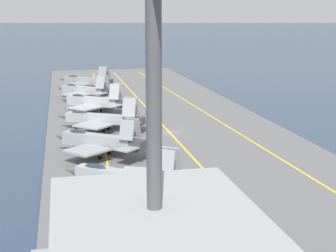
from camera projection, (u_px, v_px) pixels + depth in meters
ground_plane at (169, 134)px, 91.99m from camera, size 2000.00×2000.00×0.00m
carrier_deck at (169, 133)px, 91.94m from camera, size 209.41×42.98×0.40m
deck_stripe_foul_line at (232, 129)px, 94.27m from camera, size 188.38×6.40×0.01m
deck_stripe_centerline at (169, 132)px, 91.90m from camera, size 188.47×0.36×0.01m
deck_stripe_edge_line at (103, 135)px, 89.53m from camera, size 188.26×9.49×0.01m
parked_jet_nearest at (138, 245)px, 42.42m from camera, size 13.22×14.40×6.43m
parked_jet_second at (126, 179)px, 58.45m from camera, size 13.43×15.08×6.72m
parked_jet_third at (99, 141)px, 75.98m from camera, size 13.20×14.80×6.20m
parked_jet_fourth at (102, 118)px, 92.62m from camera, size 12.96×16.69×6.38m
parked_jet_fifth at (94, 102)px, 109.22m from camera, size 13.83×15.43×6.57m
parked_jet_sixth at (84, 90)px, 125.37m from camera, size 13.61×14.96×6.26m
parked_jet_seventh at (86, 80)px, 142.18m from camera, size 13.55×16.14×6.55m
crew_blue_vest at (153, 86)px, 141.22m from camera, size 0.42×0.46×1.78m
crew_green_vest at (118, 86)px, 141.94m from camera, size 0.36×0.44×1.78m
crew_brown_vest at (265, 227)px, 49.38m from camera, size 0.46×0.44×1.64m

